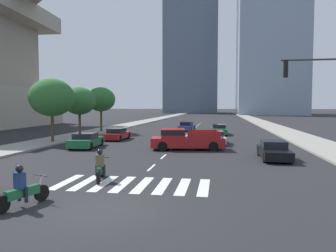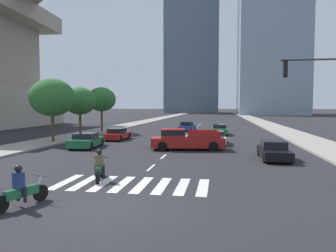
{
  "view_description": "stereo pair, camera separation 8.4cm",
  "coord_description": "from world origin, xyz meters",
  "px_view_note": "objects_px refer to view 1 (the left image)",
  "views": [
    {
      "loc": [
        3.76,
        -10.28,
        3.48
      ],
      "look_at": [
        0.0,
        13.37,
        2.0
      ],
      "focal_mm": 34.25,
      "sensor_mm": 36.0,
      "label": 1
    },
    {
      "loc": [
        3.84,
        -10.27,
        3.48
      ],
      "look_at": [
        0.0,
        13.37,
        2.0
      ],
      "focal_mm": 34.25,
      "sensor_mm": 36.0,
      "label": 2
    }
  ],
  "objects_px": {
    "motorcycle_trailing": "(22,191)",
    "sedan_red_0": "(117,134)",
    "sedan_green_1": "(219,130)",
    "street_tree_second": "(79,101)",
    "sedan_white_4": "(215,138)",
    "motorcycle_lead": "(100,168)",
    "sedan_black_3": "(274,151)",
    "street_tree_third": "(101,99)",
    "pickup_truck": "(184,139)",
    "street_tree_nearest": "(52,98)",
    "sedan_blue_2": "(187,127)",
    "sedan_green_5": "(86,141)"
  },
  "relations": [
    {
      "from": "motorcycle_trailing",
      "to": "street_tree_third",
      "type": "bearing_deg",
      "value": 34.28
    },
    {
      "from": "pickup_truck",
      "to": "sedan_white_4",
      "type": "xyz_separation_m",
      "value": [
        2.41,
        4.52,
        -0.26
      ]
    },
    {
      "from": "motorcycle_trailing",
      "to": "sedan_red_0",
      "type": "xyz_separation_m",
      "value": [
        -3.76,
        21.95,
        -0.02
      ]
    },
    {
      "from": "sedan_white_4",
      "to": "sedan_green_5",
      "type": "xyz_separation_m",
      "value": [
        -10.67,
        -4.55,
        0.03
      ]
    },
    {
      "from": "pickup_truck",
      "to": "sedan_black_3",
      "type": "bearing_deg",
      "value": 141.77
    },
    {
      "from": "motorcycle_trailing",
      "to": "sedan_black_3",
      "type": "distance_m",
      "value": 15.67
    },
    {
      "from": "sedan_white_4",
      "to": "street_tree_third",
      "type": "bearing_deg",
      "value": -128.44
    },
    {
      "from": "motorcycle_lead",
      "to": "motorcycle_trailing",
      "type": "height_order",
      "value": "same"
    },
    {
      "from": "sedan_red_0",
      "to": "sedan_black_3",
      "type": "bearing_deg",
      "value": -124.6
    },
    {
      "from": "sedan_blue_2",
      "to": "sedan_white_4",
      "type": "distance_m",
      "value": 15.45
    },
    {
      "from": "sedan_white_4",
      "to": "street_tree_second",
      "type": "relative_size",
      "value": 0.86
    },
    {
      "from": "street_tree_nearest",
      "to": "sedan_red_0",
      "type": "bearing_deg",
      "value": 36.77
    },
    {
      "from": "sedan_green_1",
      "to": "street_tree_third",
      "type": "xyz_separation_m",
      "value": [
        -15.56,
        0.92,
        3.8
      ]
    },
    {
      "from": "motorcycle_lead",
      "to": "sedan_blue_2",
      "type": "relative_size",
      "value": 0.46
    },
    {
      "from": "sedan_green_1",
      "to": "street_tree_second",
      "type": "height_order",
      "value": "street_tree_second"
    },
    {
      "from": "sedan_blue_2",
      "to": "street_tree_nearest",
      "type": "xyz_separation_m",
      "value": [
        -11.08,
        -16.83,
        3.71
      ]
    },
    {
      "from": "sedan_green_1",
      "to": "motorcycle_lead",
      "type": "bearing_deg",
      "value": -14.34
    },
    {
      "from": "motorcycle_lead",
      "to": "sedan_green_1",
      "type": "height_order",
      "value": "motorcycle_lead"
    },
    {
      "from": "sedan_black_3",
      "to": "sedan_green_5",
      "type": "xyz_separation_m",
      "value": [
        -14.63,
        3.69,
        0.02
      ]
    },
    {
      "from": "sedan_white_4",
      "to": "pickup_truck",
      "type": "bearing_deg",
      "value": -31.04
    },
    {
      "from": "sedan_blue_2",
      "to": "sedan_white_4",
      "type": "bearing_deg",
      "value": -158.9
    },
    {
      "from": "sedan_red_0",
      "to": "street_tree_second",
      "type": "height_order",
      "value": "street_tree_second"
    },
    {
      "from": "sedan_green_5",
      "to": "motorcycle_lead",
      "type": "bearing_deg",
      "value": -158.04
    },
    {
      "from": "street_tree_second",
      "to": "street_tree_nearest",
      "type": "bearing_deg",
      "value": -90.0
    },
    {
      "from": "sedan_black_3",
      "to": "sedan_white_4",
      "type": "height_order",
      "value": "sedan_black_3"
    },
    {
      "from": "sedan_black_3",
      "to": "street_tree_third",
      "type": "relative_size",
      "value": 0.72
    },
    {
      "from": "motorcycle_lead",
      "to": "motorcycle_trailing",
      "type": "bearing_deg",
      "value": 150.46
    },
    {
      "from": "street_tree_nearest",
      "to": "street_tree_third",
      "type": "xyz_separation_m",
      "value": [
        0.0,
        12.72,
        0.08
      ]
    },
    {
      "from": "motorcycle_lead",
      "to": "street_tree_second",
      "type": "xyz_separation_m",
      "value": [
        -10.04,
        19.9,
        3.48
      ]
    },
    {
      "from": "motorcycle_trailing",
      "to": "sedan_black_3",
      "type": "bearing_deg",
      "value": -22.67
    },
    {
      "from": "sedan_white_4",
      "to": "street_tree_third",
      "type": "height_order",
      "value": "street_tree_third"
    },
    {
      "from": "sedan_green_1",
      "to": "sedan_black_3",
      "type": "bearing_deg",
      "value": 8.92
    },
    {
      "from": "motorcycle_trailing",
      "to": "sedan_white_4",
      "type": "bearing_deg",
      "value": 0.81
    },
    {
      "from": "motorcycle_trailing",
      "to": "pickup_truck",
      "type": "distance_m",
      "value": 16.03
    },
    {
      "from": "motorcycle_lead",
      "to": "street_tree_third",
      "type": "distance_m",
      "value": 28.68
    },
    {
      "from": "street_tree_second",
      "to": "sedan_red_0",
      "type": "bearing_deg",
      "value": -23.47
    },
    {
      "from": "sedan_blue_2",
      "to": "sedan_green_5",
      "type": "bearing_deg",
      "value": 167.06
    },
    {
      "from": "sedan_green_1",
      "to": "sedan_green_5",
      "type": "height_order",
      "value": "sedan_green_5"
    },
    {
      "from": "motorcycle_lead",
      "to": "sedan_white_4",
      "type": "relative_size",
      "value": 0.43
    },
    {
      "from": "sedan_green_5",
      "to": "sedan_white_4",
      "type": "bearing_deg",
      "value": -71.19
    },
    {
      "from": "sedan_blue_2",
      "to": "street_tree_third",
      "type": "height_order",
      "value": "street_tree_third"
    },
    {
      "from": "sedan_green_1",
      "to": "sedan_white_4",
      "type": "relative_size",
      "value": 1.01
    },
    {
      "from": "sedan_white_4",
      "to": "sedan_red_0",
      "type": "bearing_deg",
      "value": -103.58
    },
    {
      "from": "sedan_blue_2",
      "to": "street_tree_third",
      "type": "relative_size",
      "value": 0.75
    },
    {
      "from": "street_tree_second",
      "to": "street_tree_third",
      "type": "distance_m",
      "value": 6.71
    },
    {
      "from": "sedan_black_3",
      "to": "street_tree_second",
      "type": "height_order",
      "value": "street_tree_second"
    },
    {
      "from": "motorcycle_trailing",
      "to": "pickup_truck",
      "type": "height_order",
      "value": "pickup_truck"
    },
    {
      "from": "sedan_green_5",
      "to": "street_tree_third",
      "type": "height_order",
      "value": "street_tree_third"
    },
    {
      "from": "sedan_blue_2",
      "to": "pickup_truck",
      "type": "bearing_deg",
      "value": -169.3
    },
    {
      "from": "sedan_white_4",
      "to": "sedan_green_5",
      "type": "relative_size",
      "value": 1.05
    }
  ]
}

